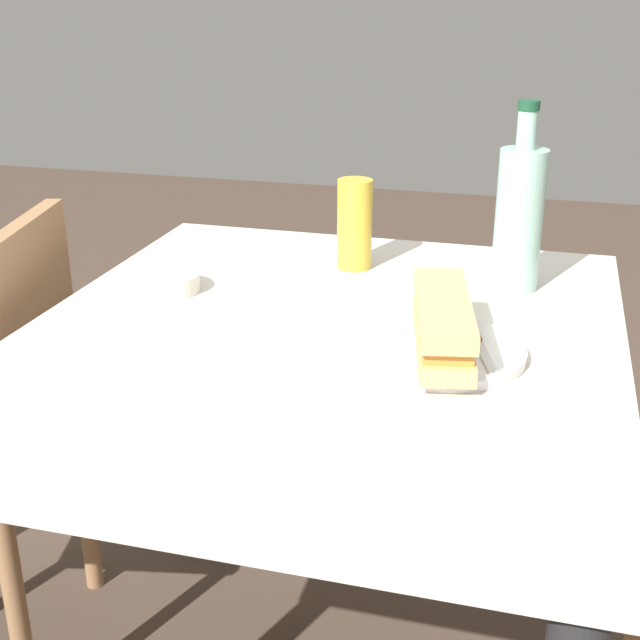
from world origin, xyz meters
TOP-DOWN VIEW (x-y plane):
  - dining_table at (0.00, 0.00)m, footprint 0.98×0.86m
  - plate_near at (0.04, 0.18)m, footprint 0.23×0.23m
  - baguette_sandwich_near at (0.04, 0.18)m, footprint 0.27×0.12m
  - knife_near at (0.01, 0.23)m, footprint 0.18×0.06m
  - water_bottle at (-0.27, 0.26)m, footprint 0.08×0.08m
  - beer_glass at (-0.30, -0.02)m, footprint 0.06×0.06m
  - olive_bowl at (-0.11, -0.29)m, footprint 0.11×0.11m

SIDE VIEW (x-z plane):
  - dining_table at x=0.00m, z-range 0.25..1.00m
  - plate_near at x=0.04m, z-range 0.75..0.76m
  - olive_bowl at x=-0.11m, z-range 0.75..0.78m
  - knife_near at x=0.01m, z-range 0.76..0.77m
  - baguette_sandwich_near at x=0.04m, z-range 0.76..0.83m
  - beer_glass at x=-0.30m, z-range 0.75..0.91m
  - water_bottle at x=-0.27m, z-range 0.72..1.02m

